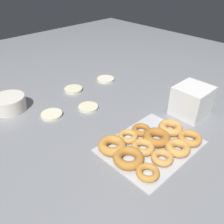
% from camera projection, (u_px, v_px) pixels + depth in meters
% --- Properties ---
extents(ground_plane, '(3.00, 3.00, 0.00)m').
position_uv_depth(ground_plane, '(98.00, 108.00, 1.18)').
color(ground_plane, gray).
extents(pancake_0, '(0.10, 0.10, 0.01)m').
position_uv_depth(pancake_0, '(88.00, 107.00, 1.17)').
color(pancake_0, beige).
rests_on(pancake_0, ground_plane).
extents(pancake_1, '(0.10, 0.10, 0.02)m').
position_uv_depth(pancake_1, '(73.00, 89.00, 1.33)').
color(pancake_1, beige).
rests_on(pancake_1, ground_plane).
extents(pancake_2, '(0.10, 0.10, 0.01)m').
position_uv_depth(pancake_2, '(106.00, 79.00, 1.44)').
color(pancake_2, beige).
rests_on(pancake_2, ground_plane).
extents(pancake_3, '(0.10, 0.10, 0.01)m').
position_uv_depth(pancake_3, '(52.00, 114.00, 1.12)').
color(pancake_3, beige).
rests_on(pancake_3, ground_plane).
extents(donut_tray, '(0.37, 0.29, 0.04)m').
position_uv_depth(donut_tray, '(150.00, 144.00, 0.92)').
color(donut_tray, silver).
rests_on(donut_tray, ground_plane).
extents(batter_bowl, '(0.16, 0.16, 0.07)m').
position_uv_depth(batter_bowl, '(9.00, 103.00, 1.15)').
color(batter_bowl, silver).
rests_on(batter_bowl, ground_plane).
extents(container_stack, '(0.15, 0.15, 0.14)m').
position_uv_depth(container_stack, '(192.00, 101.00, 1.10)').
color(container_stack, white).
rests_on(container_stack, ground_plane).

